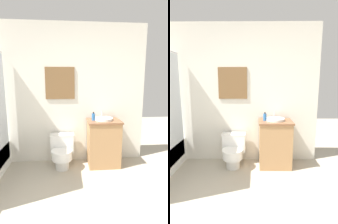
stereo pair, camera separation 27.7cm
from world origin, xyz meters
TOP-DOWN VIEW (x-y plane):
  - wall_back at (0.00, 2.39)m, footprint 3.59×0.07m
  - toilet at (0.26, 2.11)m, footprint 0.43×0.50m
  - vanity at (1.00, 2.12)m, footprint 0.58×0.45m
  - sink at (1.00, 2.14)m, footprint 0.32×0.35m
  - soap_bottle at (0.82, 2.14)m, footprint 0.06×0.06m

SIDE VIEW (x-z plane):
  - toilet at x=0.26m, z-range 0.01..0.58m
  - vanity at x=1.00m, z-range 0.00..0.83m
  - sink at x=1.00m, z-range 0.78..0.91m
  - soap_bottle at x=0.82m, z-range 0.82..0.96m
  - wall_back at x=0.00m, z-range 0.00..2.50m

